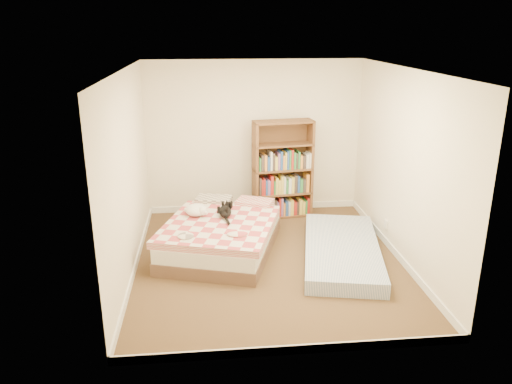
{
  "coord_description": "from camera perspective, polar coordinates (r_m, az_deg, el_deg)",
  "views": [
    {
      "loc": [
        -0.78,
        -5.98,
        2.99
      ],
      "look_at": [
        -0.14,
        0.3,
        0.88
      ],
      "focal_mm": 35.0,
      "sensor_mm": 36.0,
      "label": 1
    }
  ],
  "objects": [
    {
      "name": "black_cat",
      "position": [
        7.01,
        -3.55,
        -2.13
      ],
      "size": [
        0.29,
        0.66,
        0.15
      ],
      "rotation": [
        0.0,
        0.0,
        -0.29
      ],
      "color": "black",
      "rests_on": "bed"
    },
    {
      "name": "bed",
      "position": [
        7.0,
        -3.91,
        -4.75
      ],
      "size": [
        1.86,
        2.24,
        0.51
      ],
      "rotation": [
        0.0,
        0.0,
        -0.3
      ],
      "color": "brown",
      "rests_on": "room"
    },
    {
      "name": "floor_mattress",
      "position": [
        6.9,
        9.77,
        -6.6
      ],
      "size": [
        1.4,
        2.32,
        0.2
      ],
      "primitive_type": "cube",
      "rotation": [
        0.0,
        0.0,
        -0.21
      ],
      "color": "#657EA8",
      "rests_on": "room"
    },
    {
      "name": "room",
      "position": [
        6.29,
        1.57,
        1.89
      ],
      "size": [
        3.51,
        4.01,
        2.51
      ],
      "color": "#4A3720",
      "rests_on": "ground"
    },
    {
      "name": "bookshelf",
      "position": [
        8.13,
        3.01,
        1.16
      ],
      "size": [
        0.99,
        0.44,
        1.59
      ],
      "rotation": [
        0.0,
        0.0,
        0.13
      ],
      "color": "brown",
      "rests_on": "room"
    },
    {
      "name": "white_dog",
      "position": [
        7.03,
        -6.81,
        -2.05
      ],
      "size": [
        0.33,
        0.34,
        0.16
      ],
      "rotation": [
        0.0,
        0.0,
        0.03
      ],
      "color": "white",
      "rests_on": "bed"
    }
  ]
}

